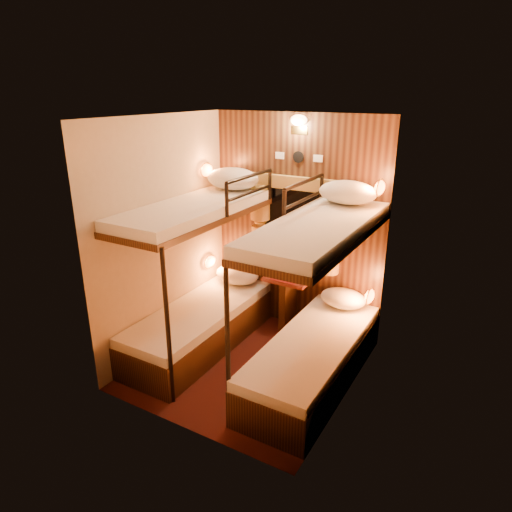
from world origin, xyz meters
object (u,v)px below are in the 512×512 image
Objects in this scene: table at (288,296)px; bottle_right at (300,270)px; bunk_right at (314,329)px; bottle_left at (280,268)px; bunk_left at (200,298)px.

table is 0.35m from bottle_right.
bunk_right is 8.93× the size of bottle_right.
bunk_right is 1.01m from bottle_right.
bottle_left reaches higher than table.
bunk_left is 1.00× the size of bunk_right.
bunk_right is 1.08m from bottle_left.
bunk_left reaches higher than table.
bunk_right reaches higher than bottle_left.
bottle_left is 1.00× the size of bottle_right.
bunk_left is 1.30m from bunk_right.
bunk_right is 8.90× the size of bottle_left.
bunk_left reaches higher than bottle_right.
bottle_right is (-0.54, 0.84, 0.18)m from bunk_right.
bottle_left is (0.55, 0.76, 0.18)m from bunk_left.
table is 3.08× the size of bottle_right.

